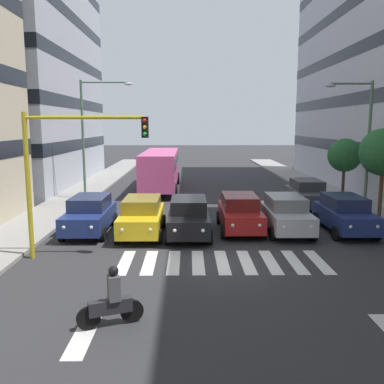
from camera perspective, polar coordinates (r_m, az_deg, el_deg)
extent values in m
plane|color=#2D2D30|center=(15.87, 4.11, -9.44)|extent=(180.00, 180.00, 0.00)
cube|color=#ADB2BC|center=(39.68, -22.41, 15.88)|extent=(9.88, 19.60, 20.35)
cube|color=black|center=(39.38, -21.81, 6.06)|extent=(9.92, 19.64, 0.90)
cube|color=black|center=(39.38, -22.11, 10.99)|extent=(9.92, 19.64, 0.90)
cube|color=black|center=(39.68, -22.41, 15.88)|extent=(9.92, 19.64, 0.90)
cube|color=black|center=(40.26, -22.72, 20.66)|extent=(9.92, 19.64, 0.90)
cube|color=silver|center=(16.55, 16.79, -9.02)|extent=(0.45, 2.80, 0.01)
cube|color=silver|center=(16.31, 13.73, -9.16)|extent=(0.45, 2.80, 0.01)
cube|color=silver|center=(16.12, 10.59, -9.28)|extent=(0.45, 2.80, 0.01)
cube|color=silver|center=(15.97, 7.38, -9.37)|extent=(0.45, 2.80, 0.01)
cube|color=silver|center=(15.87, 4.11, -9.43)|extent=(0.45, 2.80, 0.01)
cube|color=silver|center=(15.83, 0.82, -9.46)|extent=(0.45, 2.80, 0.01)
cube|color=silver|center=(15.83, -2.48, -9.47)|extent=(0.45, 2.80, 0.01)
cube|color=silver|center=(15.89, -5.77, -9.44)|extent=(0.45, 2.80, 0.01)
cube|color=silver|center=(15.99, -9.03, -9.38)|extent=(0.45, 2.80, 0.01)
cube|color=silver|center=(11.05, -14.54, -18.35)|extent=(0.50, 2.20, 0.01)
cube|color=navy|center=(21.18, 20.00, -3.23)|extent=(1.80, 4.40, 0.80)
cube|color=#1D2547|center=(21.23, 19.92, -1.27)|extent=(1.58, 2.46, 0.60)
cylinder|color=black|center=(20.30, 23.76, -5.13)|extent=(0.22, 0.64, 0.64)
cylinder|color=black|center=(19.63, 18.94, -5.32)|extent=(0.22, 0.64, 0.64)
cylinder|color=black|center=(22.90, 20.80, -3.40)|extent=(0.22, 0.64, 0.64)
cylinder|color=black|center=(22.31, 16.48, -3.49)|extent=(0.22, 0.64, 0.64)
sphere|color=white|center=(19.44, 23.82, -4.29)|extent=(0.18, 0.18, 0.18)
sphere|color=white|center=(19.00, 20.64, -4.39)|extent=(0.18, 0.18, 0.18)
cube|color=#B2B7BC|center=(20.36, 12.61, -3.38)|extent=(1.80, 4.40, 0.80)
cube|color=slate|center=(20.41, 12.55, -1.34)|extent=(1.58, 2.46, 0.60)
cylinder|color=black|center=(19.32, 16.15, -5.41)|extent=(0.22, 0.64, 0.64)
cylinder|color=black|center=(18.88, 10.89, -5.55)|extent=(0.22, 0.64, 0.64)
cylinder|color=black|center=(22.03, 14.00, -3.54)|extent=(0.22, 0.64, 0.64)
cylinder|color=black|center=(21.65, 9.38, -3.61)|extent=(0.22, 0.64, 0.64)
sphere|color=white|center=(18.46, 15.87, -4.53)|extent=(0.18, 0.18, 0.18)
sphere|color=white|center=(18.17, 12.37, -4.61)|extent=(0.18, 0.18, 0.18)
cube|color=maroon|center=(20.27, 6.51, -3.26)|extent=(1.80, 4.40, 0.80)
cube|color=maroon|center=(20.33, 6.48, -1.22)|extent=(1.58, 2.46, 0.60)
cylinder|color=black|center=(19.10, 9.71, -5.34)|extent=(0.22, 0.64, 0.64)
cylinder|color=black|center=(18.87, 4.30, -5.42)|extent=(0.22, 0.64, 0.64)
cylinder|color=black|center=(21.89, 8.37, -3.45)|extent=(0.22, 0.64, 0.64)
cylinder|color=black|center=(21.68, 3.66, -3.49)|extent=(0.22, 0.64, 0.64)
sphere|color=white|center=(18.27, 9.14, -4.44)|extent=(0.18, 0.18, 0.18)
sphere|color=white|center=(18.11, 5.53, -4.49)|extent=(0.18, 0.18, 0.18)
cube|color=black|center=(19.26, -0.46, -3.86)|extent=(1.80, 4.40, 0.80)
cube|color=black|center=(19.31, -0.46, -1.71)|extent=(1.58, 2.46, 0.60)
cylinder|color=black|center=(17.97, 2.44, -6.14)|extent=(0.22, 0.64, 0.64)
cylinder|color=black|center=(17.97, -3.33, -6.15)|extent=(0.22, 0.64, 0.64)
cylinder|color=black|center=(20.78, 2.03, -4.03)|extent=(0.22, 0.64, 0.64)
cylinder|color=black|center=(20.78, -2.95, -4.04)|extent=(0.22, 0.64, 0.64)
sphere|color=white|center=(17.16, 1.49, -5.21)|extent=(0.18, 0.18, 0.18)
sphere|color=white|center=(17.16, -2.37, -5.22)|extent=(0.18, 0.18, 0.18)
cube|color=gold|center=(19.51, -6.81, -3.76)|extent=(1.80, 4.40, 0.80)
cube|color=olive|center=(19.56, -6.79, -1.63)|extent=(1.58, 2.46, 0.60)
cylinder|color=black|center=(18.12, -4.44, -6.03)|extent=(0.22, 0.64, 0.64)
cylinder|color=black|center=(18.33, -10.09, -5.97)|extent=(0.22, 0.64, 0.64)
cylinder|color=black|center=(20.93, -3.91, -3.95)|extent=(0.22, 0.64, 0.64)
cylinder|color=black|center=(21.11, -8.80, -3.93)|extent=(0.22, 0.64, 0.64)
sphere|color=white|center=(17.35, -5.69, -5.10)|extent=(0.18, 0.18, 0.18)
sphere|color=white|center=(17.49, -9.46, -5.06)|extent=(0.18, 0.18, 0.18)
cube|color=navy|center=(20.36, -13.71, -3.42)|extent=(1.80, 4.40, 0.80)
cube|color=#1D2547|center=(20.41, -13.65, -1.38)|extent=(1.58, 2.46, 0.60)
cylinder|color=black|center=(18.88, -11.98, -5.58)|extent=(0.22, 0.64, 0.64)
cylinder|color=black|center=(19.31, -17.25, -5.47)|extent=(0.22, 0.64, 0.64)
cylinder|color=black|center=(21.65, -10.48, -3.65)|extent=(0.22, 0.64, 0.64)
cylinder|color=black|center=(22.03, -15.10, -3.59)|extent=(0.22, 0.64, 0.64)
sphere|color=white|center=(18.17, -13.47, -4.65)|extent=(0.18, 0.18, 0.18)
sphere|color=white|center=(18.46, -16.97, -4.59)|extent=(0.18, 0.18, 0.18)
cube|color=#474C51|center=(26.61, 15.36, -0.57)|extent=(1.80, 4.40, 0.80)
cube|color=#343639|center=(26.69, 15.31, 0.98)|extent=(1.58, 2.46, 0.60)
cylinder|color=black|center=(25.58, 18.14, -1.99)|extent=(0.22, 0.64, 0.64)
cylinder|color=black|center=(25.06, 14.24, -2.04)|extent=(0.22, 0.64, 0.64)
cylinder|color=black|center=(28.30, 16.28, -0.87)|extent=(0.22, 0.64, 0.64)
cylinder|color=black|center=(27.83, 12.73, -0.89)|extent=(0.22, 0.64, 0.64)
sphere|color=white|center=(24.74, 18.00, -1.22)|extent=(0.18, 0.18, 0.18)
sphere|color=white|center=(24.40, 15.43, -1.24)|extent=(0.18, 0.18, 0.18)
cube|color=#DB5193|center=(32.79, -4.28, 3.32)|extent=(2.50, 10.50, 2.50)
cube|color=black|center=(32.74, -4.29, 4.28)|extent=(2.52, 9.87, 0.80)
cylinder|color=black|center=(29.25, -2.27, 0.17)|extent=(0.28, 1.00, 1.00)
cylinder|color=black|center=(29.43, -7.14, 0.16)|extent=(0.28, 1.00, 1.00)
cylinder|color=black|center=(36.01, -1.95, 1.86)|extent=(0.28, 1.00, 1.00)
cylinder|color=black|center=(36.15, -5.91, 1.84)|extent=(0.28, 1.00, 1.00)
cylinder|color=black|center=(11.18, -13.85, -16.29)|extent=(0.60, 0.31, 0.60)
cylinder|color=black|center=(11.36, -8.14, -15.69)|extent=(0.60, 0.31, 0.60)
cube|color=#232328|center=(11.16, -11.00, -14.98)|extent=(1.11, 0.63, 0.36)
cube|color=#4C4C51|center=(10.99, -10.55, -12.64)|extent=(0.39, 0.44, 0.64)
sphere|color=black|center=(10.84, -10.62, -10.48)|extent=(0.26, 0.26, 0.26)
cylinder|color=#AD991E|center=(16.80, -21.30, 0.64)|extent=(0.18, 0.18, 5.50)
cylinder|color=#AD991E|center=(15.99, -14.36, 9.75)|extent=(4.38, 0.12, 0.12)
cube|color=black|center=(15.62, -6.39, 8.71)|extent=(0.24, 0.28, 0.76)
sphere|color=red|center=(15.47, -6.46, 9.59)|extent=(0.14, 0.14, 0.14)
sphere|color=orange|center=(15.47, -6.44, 8.70)|extent=(0.14, 0.14, 0.14)
sphere|color=green|center=(15.48, -6.43, 7.82)|extent=(0.14, 0.14, 0.14)
cylinder|color=#4C6B56|center=(24.07, 22.76, 5.24)|extent=(0.16, 0.16, 7.13)
cylinder|color=#4C6B56|center=(23.72, 20.80, 13.58)|extent=(2.17, 0.10, 0.10)
ellipsoid|color=#B7BCC1|center=(23.35, 18.23, 13.54)|extent=(0.56, 0.28, 0.20)
cylinder|color=#4C6B56|center=(28.97, -14.55, 6.82)|extent=(0.16, 0.16, 7.76)
cylinder|color=#4C6B56|center=(28.75, -11.79, 14.35)|extent=(3.06, 0.10, 0.10)
ellipsoid|color=#B7BCC1|center=(28.49, -8.67, 14.28)|extent=(0.56, 0.28, 0.20)
cylinder|color=#513823|center=(24.31, 24.20, -0.03)|extent=(0.20, 0.20, 2.74)
sphere|color=#235B2D|center=(24.09, 24.53, 4.95)|extent=(2.48, 2.48, 2.48)
cylinder|color=#513823|center=(29.15, 19.79, 1.19)|extent=(0.20, 0.20, 2.30)
sphere|color=#235B2D|center=(28.97, 19.99, 4.72)|extent=(2.16, 2.16, 2.16)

